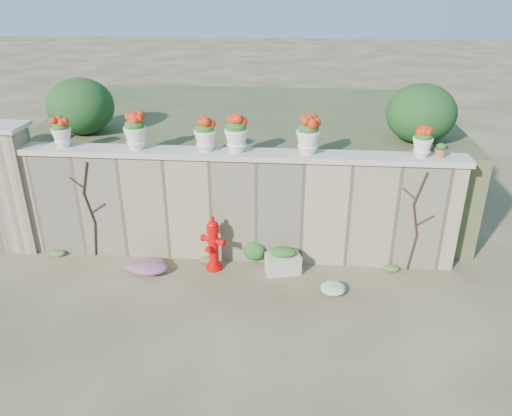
# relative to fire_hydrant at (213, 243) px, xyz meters

# --- Properties ---
(ground) EXTENTS (80.00, 80.00, 0.00)m
(ground) POSITION_rel_fire_hydrant_xyz_m (0.34, -1.29, -0.53)
(ground) COLOR brown
(ground) RESTS_ON ground
(stone_wall) EXTENTS (8.00, 0.40, 2.00)m
(stone_wall) POSITION_rel_fire_hydrant_xyz_m (0.34, 0.51, 0.47)
(stone_wall) COLOR #9B8967
(stone_wall) RESTS_ON ground
(wall_cap) EXTENTS (8.10, 0.52, 0.10)m
(wall_cap) POSITION_rel_fire_hydrant_xyz_m (0.34, 0.51, 1.52)
(wall_cap) COLOR beige
(wall_cap) RESTS_ON stone_wall
(gate_pillar) EXTENTS (0.72, 0.72, 2.48)m
(gate_pillar) POSITION_rel_fire_hydrant_xyz_m (-3.81, 0.51, 0.72)
(gate_pillar) COLOR #9B8967
(gate_pillar) RESTS_ON ground
(raised_fill) EXTENTS (9.00, 6.00, 2.00)m
(raised_fill) POSITION_rel_fire_hydrant_xyz_m (0.34, 3.71, 0.47)
(raised_fill) COLOR #384C23
(raised_fill) RESTS_ON ground
(back_shrub_left) EXTENTS (1.30, 1.30, 1.10)m
(back_shrub_left) POSITION_rel_fire_hydrant_xyz_m (-2.86, 1.71, 2.02)
(back_shrub_left) COLOR #143814
(back_shrub_left) RESTS_ON raised_fill
(back_shrub_right) EXTENTS (1.30, 1.30, 1.10)m
(back_shrub_right) POSITION_rel_fire_hydrant_xyz_m (3.74, 1.71, 2.02)
(back_shrub_right) COLOR #143814
(back_shrub_right) RESTS_ON raised_fill
(vine_left) EXTENTS (0.60, 0.04, 1.91)m
(vine_left) POSITION_rel_fire_hydrant_xyz_m (-2.34, 0.29, 0.46)
(vine_left) COLOR black
(vine_left) RESTS_ON ground
(vine_right) EXTENTS (0.60, 0.04, 1.91)m
(vine_right) POSITION_rel_fire_hydrant_xyz_m (3.56, 0.29, 0.46)
(vine_right) COLOR black
(vine_right) RESTS_ON ground
(fire_hydrant) EXTENTS (0.46, 0.33, 1.06)m
(fire_hydrant) POSITION_rel_fire_hydrant_xyz_m (0.00, 0.00, 0.00)
(fire_hydrant) COLOR red
(fire_hydrant) RESTS_ON ground
(planter_box) EXTENTS (0.68, 0.51, 0.51)m
(planter_box) POSITION_rel_fire_hydrant_xyz_m (1.26, -0.01, -0.30)
(planter_box) COLOR beige
(planter_box) RESTS_ON ground
(green_shrub) EXTENTS (0.55, 0.50, 0.52)m
(green_shrub) POSITION_rel_fire_hydrant_xyz_m (0.70, 0.26, -0.27)
(green_shrub) COLOR #1E5119
(green_shrub) RESTS_ON ground
(magenta_clump) EXTENTS (0.99, 0.66, 0.26)m
(magenta_clump) POSITION_rel_fire_hydrant_xyz_m (-1.25, -0.17, -0.40)
(magenta_clump) COLOR #BC25A5
(magenta_clump) RESTS_ON ground
(white_flowers) EXTENTS (0.54, 0.43, 0.20)m
(white_flowers) POSITION_rel_fire_hydrant_xyz_m (2.08, -0.59, -0.44)
(white_flowers) COLOR white
(white_flowers) RESTS_ON ground
(urn_pot_0) EXTENTS (0.35, 0.35, 0.55)m
(urn_pot_0) POSITION_rel_fire_hydrant_xyz_m (-2.75, 0.51, 1.84)
(urn_pot_0) COLOR white
(urn_pot_0) RESTS_ON wall_cap
(urn_pot_1) EXTENTS (0.40, 0.40, 0.63)m
(urn_pot_1) POSITION_rel_fire_hydrant_xyz_m (-1.40, 0.51, 1.88)
(urn_pot_1) COLOR white
(urn_pot_1) RESTS_ON wall_cap
(urn_pot_2) EXTENTS (0.38, 0.38, 0.59)m
(urn_pot_2) POSITION_rel_fire_hydrant_xyz_m (-0.16, 0.51, 1.86)
(urn_pot_2) COLOR white
(urn_pot_2) RESTS_ON wall_cap
(urn_pot_3) EXTENTS (0.41, 0.41, 0.65)m
(urn_pot_3) POSITION_rel_fire_hydrant_xyz_m (0.39, 0.51, 1.89)
(urn_pot_3) COLOR white
(urn_pot_3) RESTS_ON wall_cap
(urn_pot_4) EXTENTS (0.42, 0.42, 0.65)m
(urn_pot_4) POSITION_rel_fire_hydrant_xyz_m (1.62, 0.51, 1.89)
(urn_pot_4) COLOR white
(urn_pot_4) RESTS_ON wall_cap
(urn_pot_5) EXTENTS (0.34, 0.34, 0.53)m
(urn_pot_5) POSITION_rel_fire_hydrant_xyz_m (3.54, 0.51, 1.83)
(urn_pot_5) COLOR white
(urn_pot_5) RESTS_ON wall_cap
(terracotta_pot) EXTENTS (0.20, 0.20, 0.24)m
(terracotta_pot) POSITION_rel_fire_hydrant_xyz_m (3.85, 0.51, 1.68)
(terracotta_pot) COLOR #AE5A35
(terracotta_pot) RESTS_ON wall_cap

